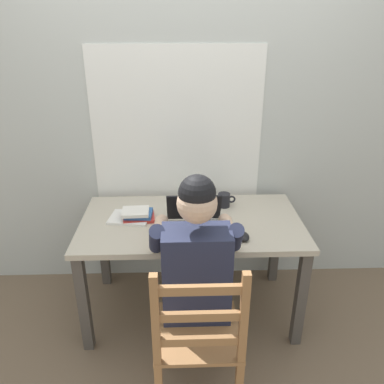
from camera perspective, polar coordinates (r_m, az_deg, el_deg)
name	(u,v)px	position (r m, az deg, el deg)	size (l,w,h in m)	color
ground_plane	(191,308)	(2.84, -0.09, -16.94)	(8.00, 8.00, 0.00)	brown
back_wall	(189,112)	(2.65, -0.47, 11.78)	(6.00, 0.08, 2.60)	beige
desk	(191,233)	(2.47, -0.10, -6.12)	(1.39, 0.75, 0.71)	#BCB29E
seated_person	(196,266)	(2.06, 0.56, -10.96)	(0.50, 0.60, 1.24)	#232842
wooden_chair	(198,338)	(1.99, 0.89, -20.89)	(0.42, 0.42, 0.93)	olive
laptop	(195,225)	(2.28, 0.38, -4.88)	(0.33, 0.33, 0.22)	black
computer_mouse	(244,236)	(2.24, 7.76, -6.59)	(0.06, 0.10, 0.03)	black
coffee_mug_white	(178,206)	(2.51, -2.13, -2.08)	(0.13, 0.09, 0.09)	white
coffee_mug_dark	(224,200)	(2.59, 4.83, -1.19)	(0.12, 0.08, 0.09)	black
book_stack_main	(138,215)	(2.45, -8.08, -3.35)	(0.21, 0.17, 0.07)	#BC332D
paper_pile_near_laptop	(130,218)	(2.47, -9.26, -3.80)	(0.25, 0.19, 0.02)	white
paper_pile_back_corner	(203,225)	(2.37, 1.67, -4.89)	(0.24, 0.18, 0.01)	white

